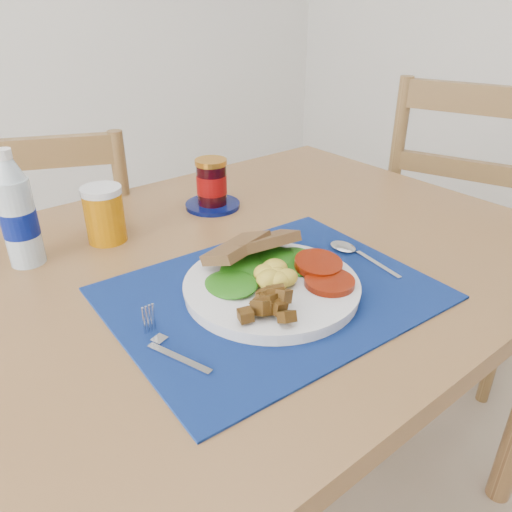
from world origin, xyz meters
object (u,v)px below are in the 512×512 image
at_px(chair_end, 463,208).
at_px(water_bottle, 18,215).
at_px(juice_glass, 105,216).
at_px(breakfast_plate, 271,284).
at_px(chair_far, 65,252).
at_px(jam_on_saucer, 212,186).

height_order(chair_end, water_bottle, chair_end).
bearing_deg(juice_glass, breakfast_plate, -71.93).
relative_size(chair_far, juice_glass, 10.50).
xyz_separation_m(breakfast_plate, juice_glass, (-0.12, 0.36, 0.03)).
bearing_deg(chair_far, water_bottle, 90.10).
height_order(chair_far, jam_on_saucer, chair_far).
bearing_deg(chair_end, breakfast_plate, 81.42).
bearing_deg(juice_glass, chair_far, 87.01).
xyz_separation_m(chair_far, water_bottle, (-0.17, -0.38, 0.28)).
xyz_separation_m(water_bottle, juice_glass, (0.15, -0.01, -0.04)).
height_order(water_bottle, juice_glass, water_bottle).
height_order(juice_glass, jam_on_saucer, jam_on_saucer).
distance_m(chair_end, water_bottle, 1.24).
relative_size(breakfast_plate, water_bottle, 1.33).
relative_size(chair_far, breakfast_plate, 3.91).
distance_m(chair_far, breakfast_plate, 0.78).
relative_size(chair_far, jam_on_saucer, 8.85).
bearing_deg(breakfast_plate, chair_far, 91.93).
xyz_separation_m(chair_end, juice_glass, (-1.06, 0.17, 0.20)).
xyz_separation_m(chair_end, breakfast_plate, (-0.94, -0.19, 0.17)).
distance_m(chair_end, juice_glass, 1.09).
bearing_deg(jam_on_saucer, water_bottle, -179.27).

